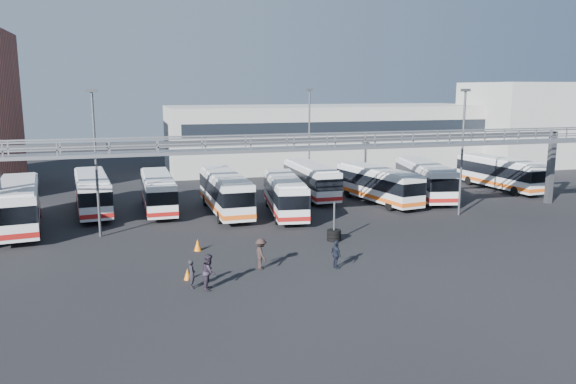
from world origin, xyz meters
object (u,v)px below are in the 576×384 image
object	(u,v)px
bus_3	(225,191)
cone_right	(198,245)
light_pole_mid	(463,145)
pedestrian_d	(336,254)
bus_1	(92,191)
bus_4	(285,194)
pedestrian_a	(192,274)
bus_9	(500,172)
light_pole_back	(309,133)
pedestrian_c	(261,254)
bus_7	(424,178)
bus_5	(311,179)
bus_6	(378,184)
tire_stack	(334,234)
light_pole_left	(96,155)
pedestrian_b	(209,272)
bus_0	(19,204)
cone_left	(187,274)
bus_2	(158,191)

from	to	relation	value
bus_3	cone_right	world-z (taller)	bus_3
light_pole_mid	pedestrian_d	world-z (taller)	light_pole_mid
bus_1	cone_right	size ratio (longest dim) A/B	14.36
bus_4	pedestrian_a	distance (m)	17.97
bus_4	bus_9	distance (m)	24.75
light_pole_back	pedestrian_c	distance (m)	26.86
bus_4	bus_7	world-z (taller)	bus_7
light_pole_mid	bus_5	bearing A→B (deg)	131.23
bus_6	tire_stack	distance (m)	13.88
bus_4	cone_right	bearing A→B (deg)	-126.06
light_pole_left	pedestrian_a	size ratio (longest dim) A/B	6.64
bus_4	bus_6	size ratio (longest dim) A/B	0.99
pedestrian_b	bus_0	bearing A→B (deg)	53.19
pedestrian_c	pedestrian_b	bearing A→B (deg)	118.71
cone_right	pedestrian_d	bearing A→B (deg)	-38.87
bus_9	tire_stack	world-z (taller)	bus_9
bus_1	bus_7	bearing A→B (deg)	-9.50
bus_5	pedestrian_a	xyz separation A→B (m)	(-13.74, -21.76, -0.99)
light_pole_mid	bus_6	distance (m)	8.69
bus_6	light_pole_mid	bearing A→B (deg)	-66.11
pedestrian_a	tire_stack	xyz separation A→B (m)	(10.38, 6.62, -0.31)
pedestrian_d	bus_7	bearing A→B (deg)	-50.80
bus_7	cone_right	size ratio (longest dim) A/B	15.07
bus_9	bus_5	bearing A→B (deg)	170.88
light_pole_mid	cone_left	world-z (taller)	light_pole_mid
bus_4	pedestrian_c	xyz separation A→B (m)	(-5.17, -13.26, -0.84)
light_pole_left	pedestrian_d	xyz separation A→B (m)	(13.35, -11.17, -4.90)
bus_7	cone_right	bearing A→B (deg)	-140.96
bus_3	bus_4	size ratio (longest dim) A/B	1.04
bus_3	bus_4	distance (m)	4.96
bus_0	pedestrian_d	distance (m)	24.20
bus_7	tire_stack	distance (m)	18.03
cone_right	pedestrian_a	bearing A→B (deg)	-99.55
bus_9	pedestrian_a	world-z (taller)	bus_9
bus_4	pedestrian_d	size ratio (longest dim) A/B	6.38
light_pole_left	bus_4	xyz separation A→B (m)	(14.33, 3.16, -3.99)
cone_left	cone_right	xyz separation A→B (m)	(1.23, 5.40, 0.07)
bus_4	tire_stack	world-z (taller)	bus_4
pedestrian_b	pedestrian_d	distance (m)	7.63
pedestrian_b	cone_left	distance (m)	2.10
light_pole_left	cone_left	size ratio (longest dim) A/B	16.28
bus_4	bus_0	bearing A→B (deg)	-173.74
bus_2	pedestrian_a	xyz separation A→B (m)	(0.54, -19.64, -0.96)
bus_1	pedestrian_c	distance (m)	20.94
pedestrian_d	light_pole_back	bearing A→B (deg)	-23.92
bus_1	bus_3	distance (m)	11.07
cone_right	tire_stack	size ratio (longest dim) A/B	0.28
bus_2	pedestrian_d	size ratio (longest dim) A/B	6.19
light_pole_left	bus_2	size ratio (longest dim) A/B	0.99
pedestrian_a	pedestrian_d	size ratio (longest dim) A/B	0.93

